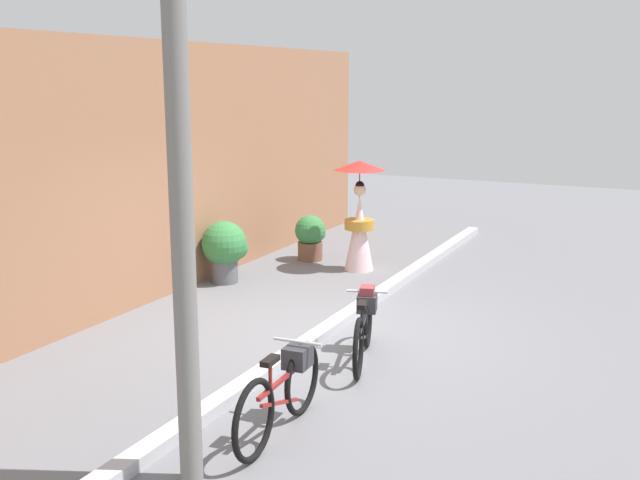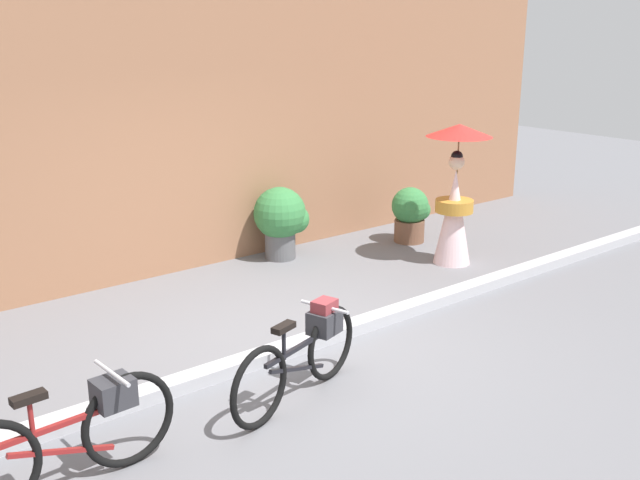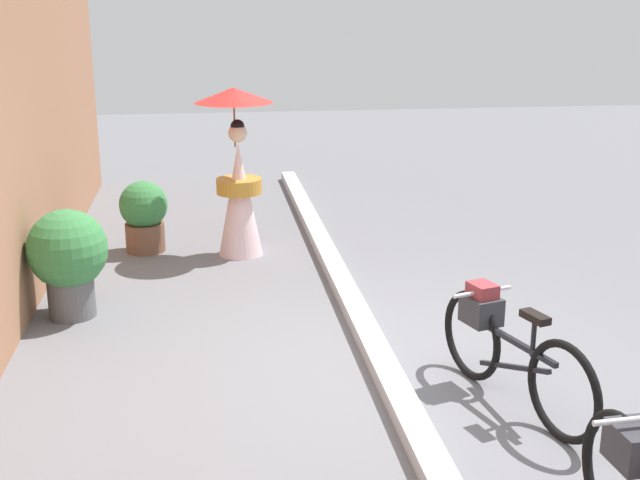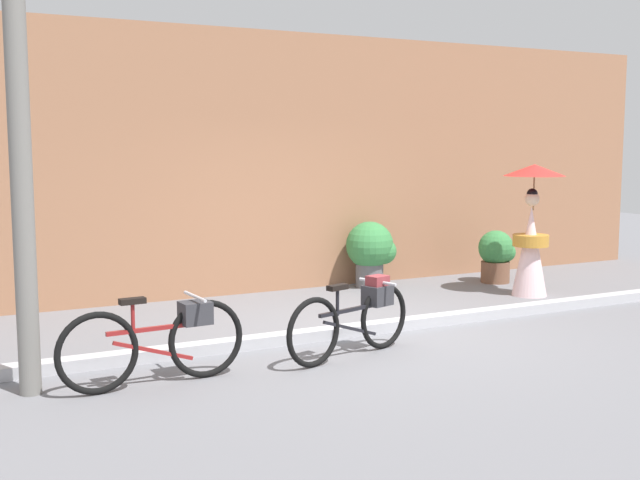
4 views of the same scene
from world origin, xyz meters
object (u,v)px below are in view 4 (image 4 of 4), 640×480
Objects in this scene: bicycle_far_side at (357,315)px; person_with_parasol at (531,229)px; utility_pole at (18,105)px; potted_plant_by_door at (371,250)px; bicycle_near_officer at (160,339)px; potted_plant_small at (497,254)px.

person_with_parasol is at bearing 24.05° from bicycle_far_side.
bicycle_far_side is 4.11m from person_with_parasol.
person_with_parasol is 0.38× the size of utility_pole.
utility_pole reaches higher than person_with_parasol.
person_with_parasol is 7.07m from utility_pole.
potted_plant_by_door reaches higher than bicycle_far_side.
person_with_parasol reaches higher than potted_plant_by_door.
bicycle_near_officer is at bearing -163.32° from person_with_parasol.
person_with_parasol is 1.18m from potted_plant_small.
person_with_parasol is 1.87× the size of potted_plant_by_door.
potted_plant_by_door reaches higher than potted_plant_small.
person_with_parasol reaches higher than potted_plant_small.
bicycle_near_officer is 1.74× the size of potted_plant_by_door.
person_with_parasol reaches higher than bicycle_near_officer.
potted_plant_small is 0.17× the size of utility_pole.
potted_plant_by_door is at bearing 56.96° from bicycle_far_side.
bicycle_near_officer is at bearing -141.38° from potted_plant_by_door.
utility_pole is at bearing -160.44° from potted_plant_small.
bicycle_far_side is at bearing -3.63° from utility_pole.
bicycle_far_side is 0.89× the size of person_with_parasol.
bicycle_far_side is 4.81m from potted_plant_small.
utility_pole reaches higher than potted_plant_small.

